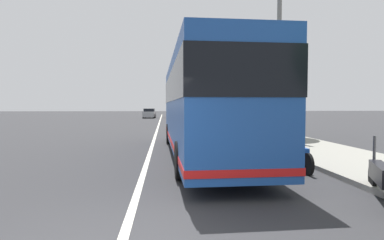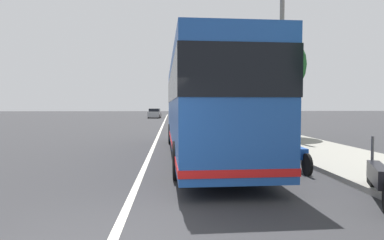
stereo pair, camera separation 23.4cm
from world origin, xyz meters
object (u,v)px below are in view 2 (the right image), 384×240
car_side_street (155,113)px  utility_pole (281,63)px  car_oncoming (181,113)px  roadside_tree_mid_block (271,66)px  motorcycle_far_end (297,155)px  coach_bus (202,102)px  motorcycle_mid_row (378,178)px  motorcycle_by_tree (274,144)px

car_side_street → utility_pole: utility_pole is taller
car_oncoming → roadside_tree_mid_block: bearing=-169.7°
motorcycle_far_end → car_oncoming: (42.29, 2.14, 0.25)m
coach_bus → motorcycle_far_end: (-3.02, -2.52, -1.59)m
motorcycle_mid_row → motorcycle_far_end: (3.05, 0.41, -0.01)m
coach_bus → car_side_street: 37.64m
motorcycle_by_tree → car_oncoming: bearing=3.9°
motorcycle_mid_row → utility_pole: 10.94m
motorcycle_by_tree → car_side_street: size_ratio=0.51×
car_side_street → car_oncoming: (1.85, -4.20, -0.00)m
motorcycle_mid_row → coach_bus: bearing=50.7°
motorcycle_mid_row → motorcycle_by_tree: size_ratio=0.97×
motorcycle_mid_row → car_side_street: car_side_street is taller
coach_bus → utility_pole: (4.11, -4.57, 2.09)m
coach_bus → car_oncoming: bearing=-1.9°
motorcycle_far_end → car_side_street: car_side_street is taller
motorcycle_far_end → car_oncoming: size_ratio=0.50×
car_oncoming → roadside_tree_mid_block: 34.20m
coach_bus → car_oncoming: 39.30m
motorcycle_by_tree → utility_pole: size_ratio=0.27×
motorcycle_by_tree → utility_pole: utility_pole is taller
utility_pole → motorcycle_mid_row: bearing=170.8°
coach_bus → motorcycle_by_tree: 3.17m
motorcycle_by_tree → roadside_tree_mid_block: roadside_tree_mid_block is taller
roadside_tree_mid_block → motorcycle_mid_row: bearing=172.5°
motorcycle_mid_row → car_side_street: (43.49, 6.75, 0.24)m
motorcycle_far_end → motorcycle_by_tree: bearing=-3.0°
motorcycle_far_end → motorcycle_by_tree: size_ratio=0.93×
motorcycle_by_tree → motorcycle_mid_row: bearing=-177.4°
motorcycle_far_end → car_side_street: size_ratio=0.48×
roadside_tree_mid_block → utility_pole: bearing=-175.0°
motorcycle_mid_row → motorcycle_far_end: size_ratio=1.04×
utility_pole → coach_bus: bearing=132.0°
car_side_street → motorcycle_mid_row: bearing=11.6°
car_oncoming → roadside_tree_mid_block: size_ratio=0.67×
car_oncoming → roadside_tree_mid_block: roadside_tree_mid_block is taller
motorcycle_far_end → roadside_tree_mid_block: bearing=-11.6°
utility_pole → car_side_street: bearing=14.1°
coach_bus → motorcycle_by_tree: size_ratio=5.51×
motorcycle_by_tree → car_side_street: car_side_street is taller
car_side_street → utility_pole: size_ratio=0.52×
motorcycle_far_end → utility_pole: 8.28m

